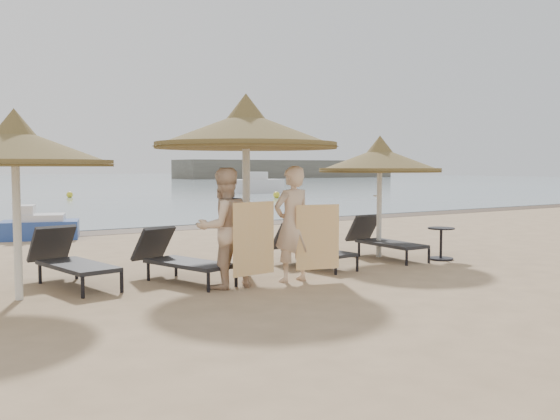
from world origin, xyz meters
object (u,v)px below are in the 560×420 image
(palapa_right, at_px, (380,160))
(palapa_center, at_px, (246,131))
(side_table, at_px, (441,245))
(pedal_boat, at_px, (39,226))
(palapa_left, at_px, (15,148))
(lounger_far_right, at_px, (382,239))
(person_right, at_px, (292,215))
(person_left, at_px, (224,218))
(lounger_far_left, at_px, (70,259))
(lounger_near_left, at_px, (178,258))
(lounger_near_right, at_px, (309,247))

(palapa_right, bearing_deg, palapa_center, -173.05)
(side_table, distance_m, pedal_boat, 10.48)
(palapa_left, height_order, lounger_far_right, palapa_left)
(palapa_center, xyz_separation_m, person_right, (0.37, -0.89, -1.43))
(person_right, bearing_deg, lounger_far_right, -161.83)
(person_left, height_order, pedal_boat, person_left)
(palapa_left, relative_size, person_right, 1.24)
(lounger_far_right, xyz_separation_m, side_table, (0.85, -0.85, -0.08))
(palapa_right, xyz_separation_m, lounger_far_left, (-6.37, 0.42, -1.64))
(lounger_near_left, distance_m, person_right, 2.05)
(palapa_left, bearing_deg, person_left, -16.07)
(side_table, bearing_deg, lounger_near_right, 164.44)
(palapa_left, distance_m, palapa_center, 3.78)
(side_table, bearing_deg, lounger_far_right, 134.70)
(lounger_near_right, relative_size, person_right, 0.85)
(palapa_right, distance_m, person_right, 3.55)
(lounger_near_right, bearing_deg, pedal_boat, 106.80)
(lounger_near_right, distance_m, lounger_far_right, 1.97)
(person_left, bearing_deg, person_right, 171.55)
(palapa_left, bearing_deg, pedal_boat, 75.68)
(palapa_center, xyz_separation_m, lounger_far_left, (-2.84, 0.85, -2.13))
(palapa_left, distance_m, lounger_near_left, 3.12)
(palapa_left, distance_m, person_left, 3.22)
(person_right, bearing_deg, lounger_near_left, -36.60)
(palapa_right, relative_size, person_left, 1.18)
(lounger_far_right, bearing_deg, person_left, -164.38)
(lounger_near_right, xyz_separation_m, pedal_boat, (-3.30, 7.72, -0.04))
(side_table, bearing_deg, person_left, -178.00)
(person_left, height_order, person_right, person_right)
(lounger_near_left, distance_m, lounger_near_right, 2.77)
(lounger_near_right, bearing_deg, person_left, -164.36)
(palapa_center, distance_m, person_right, 1.72)
(palapa_center, relative_size, person_left, 1.45)
(palapa_left, height_order, palapa_right, palapa_left)
(person_left, bearing_deg, side_table, -179.38)
(palapa_left, relative_size, lounger_far_right, 1.39)
(pedal_boat, bearing_deg, lounger_far_right, -37.43)
(lounger_near_left, relative_size, lounger_far_right, 1.05)
(lounger_far_right, height_order, side_table, lounger_far_right)
(lounger_near_left, bearing_deg, person_right, -49.57)
(palapa_center, height_order, pedal_boat, palapa_center)
(side_table, bearing_deg, palapa_center, 172.72)
(palapa_center, distance_m, palapa_right, 3.59)
(lounger_near_left, bearing_deg, palapa_right, -12.57)
(person_right, bearing_deg, palapa_center, -70.08)
(palapa_center, distance_m, lounger_near_left, 2.48)
(palapa_right, relative_size, lounger_far_right, 1.30)
(person_right, bearing_deg, pedal_boat, -78.97)
(palapa_left, bearing_deg, lounger_near_right, 1.37)
(palapa_center, distance_m, pedal_boat, 8.44)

